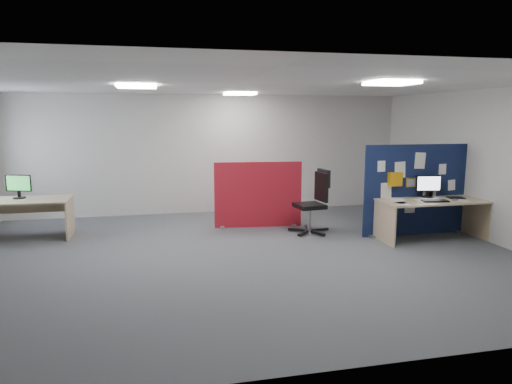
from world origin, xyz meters
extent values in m
plane|color=#575A60|center=(0.00, 0.00, 0.00)|extent=(9.00, 9.00, 0.00)
cube|color=white|center=(0.00, 0.00, 2.70)|extent=(9.00, 7.00, 0.02)
cube|color=silver|center=(0.00, 3.50, 1.35)|extent=(9.00, 0.02, 2.70)
cube|color=silver|center=(0.00, -3.50, 1.35)|extent=(9.00, 0.02, 2.70)
cube|color=silver|center=(4.50, 0.00, 1.35)|extent=(0.02, 7.00, 2.70)
cube|color=white|center=(2.00, -1.00, 2.67)|extent=(0.60, 0.60, 0.04)
cube|color=white|center=(-1.50, 0.50, 2.67)|extent=(0.60, 0.60, 0.04)
cube|color=white|center=(0.50, 2.50, 2.67)|extent=(0.60, 0.60, 0.04)
cube|color=#0F1439|center=(3.48, 0.61, 0.85)|extent=(2.06, 0.06, 1.70)
cube|color=#939498|center=(2.60, 0.61, 0.02)|extent=(0.08, 0.30, 0.04)
cube|color=#939498|center=(4.36, 0.61, 0.02)|extent=(0.08, 0.30, 0.04)
cube|color=white|center=(2.74, 0.57, 1.32)|extent=(0.15, 0.01, 0.20)
cube|color=white|center=(3.12, 0.57, 1.24)|extent=(0.21, 0.01, 0.30)
cube|color=white|center=(3.52, 0.57, 1.40)|extent=(0.21, 0.01, 0.30)
cube|color=white|center=(4.00, 0.57, 1.23)|extent=(0.15, 0.01, 0.20)
cube|color=white|center=(2.86, 0.57, 0.86)|extent=(0.21, 0.01, 0.30)
cube|color=white|center=(3.79, 0.57, 0.81)|extent=(0.21, 0.01, 0.30)
cube|color=white|center=(4.22, 0.57, 0.92)|extent=(0.15, 0.01, 0.20)
cube|color=white|center=(3.36, 0.57, 0.57)|extent=(0.21, 0.01, 0.30)
cube|color=white|center=(3.73, 0.57, 0.87)|extent=(0.21, 0.01, 0.30)
cube|color=gold|center=(3.38, 0.57, 1.00)|extent=(0.24, 0.01, 0.18)
cube|color=orange|center=(3.00, 0.53, 1.08)|extent=(0.25, 0.10, 0.25)
cube|color=tan|center=(3.58, 0.21, 0.71)|extent=(1.92, 0.85, 0.03)
cube|color=tan|center=(2.65, 0.21, 0.35)|extent=(0.03, 0.78, 0.70)
cube|color=tan|center=(4.51, 0.21, 0.35)|extent=(0.03, 0.78, 0.70)
cube|color=tan|center=(3.58, 0.60, 0.55)|extent=(1.73, 0.02, 0.30)
cylinder|color=black|center=(3.63, 0.44, 0.74)|extent=(0.20, 0.20, 0.02)
cube|color=black|center=(3.63, 0.44, 0.80)|extent=(0.04, 0.03, 0.10)
cube|color=black|center=(3.63, 0.44, 0.99)|extent=(0.47, 0.10, 0.29)
cube|color=white|center=(3.63, 0.42, 0.99)|extent=(0.43, 0.06, 0.25)
cube|color=black|center=(3.53, 0.05, 0.74)|extent=(0.47, 0.25, 0.02)
cube|color=#939498|center=(3.93, 0.05, 0.74)|extent=(0.11, 0.08, 0.03)
cube|color=black|center=(4.11, 0.28, 0.74)|extent=(0.33, 0.29, 0.01)
cube|color=#A11514|center=(0.73, 1.82, 0.66)|extent=(1.75, 0.24, 1.32)
cube|color=#939498|center=(0.01, 1.82, 0.02)|extent=(0.08, 0.30, 0.04)
cube|color=#939498|center=(1.46, 1.82, 0.02)|extent=(0.08, 0.30, 0.04)
cube|color=tan|center=(-3.68, 1.84, 0.71)|extent=(1.74, 0.87, 0.03)
cube|color=tan|center=(-2.84, 1.84, 0.35)|extent=(0.03, 0.80, 0.70)
cube|color=tan|center=(-3.68, 2.25, 0.55)|extent=(1.56, 0.02, 0.30)
cylinder|color=black|center=(-3.71, 1.99, 0.74)|extent=(0.22, 0.22, 0.02)
cube|color=black|center=(-3.71, 1.99, 0.80)|extent=(0.05, 0.04, 0.11)
cube|color=black|center=(-3.71, 1.99, 1.01)|extent=(0.47, 0.18, 0.31)
cube|color=#2E8B3C|center=(-3.71, 1.97, 1.01)|extent=(0.42, 0.14, 0.27)
cube|color=black|center=(1.82, 1.15, 0.04)|extent=(0.34, 0.10, 0.04)
cube|color=black|center=(1.62, 1.36, 0.04)|extent=(0.12, 0.34, 0.04)
cube|color=black|center=(1.37, 1.24, 0.04)|extent=(0.32, 0.21, 0.04)
cube|color=black|center=(1.40, 0.96, 0.04)|extent=(0.28, 0.27, 0.04)
cube|color=black|center=(1.68, 0.90, 0.04)|extent=(0.19, 0.32, 0.04)
cylinder|color=#939498|center=(1.58, 1.12, 0.28)|extent=(0.07, 0.07, 0.46)
cube|color=black|center=(1.58, 1.12, 0.53)|extent=(0.57, 0.57, 0.08)
cube|color=black|center=(1.82, 1.15, 0.88)|extent=(0.11, 0.47, 0.55)
cube|color=black|center=(1.86, 1.16, 1.05)|extent=(0.12, 0.42, 0.33)
cube|color=white|center=(2.88, 0.12, 0.73)|extent=(0.26, 0.34, 0.00)
cube|color=white|center=(3.00, 0.39, 0.73)|extent=(0.29, 0.35, 0.00)
cube|color=white|center=(4.04, 0.02, 0.73)|extent=(0.27, 0.34, 0.00)
cube|color=white|center=(2.86, 0.02, 0.73)|extent=(0.23, 0.32, 0.00)
cube|color=white|center=(3.74, 0.47, 0.73)|extent=(0.22, 0.31, 0.00)
cube|color=white|center=(3.36, 0.17, 0.73)|extent=(0.25, 0.33, 0.00)
cube|color=white|center=(3.59, 0.27, 0.73)|extent=(0.26, 0.33, 0.00)
camera|label=1|loc=(-1.26, -6.96, 2.21)|focal=32.00mm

